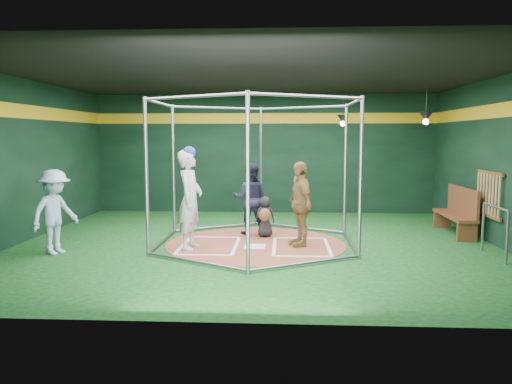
# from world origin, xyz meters

# --- Properties ---
(room_shell) EXTENTS (10.10, 9.10, 3.53)m
(room_shell) POSITION_xyz_m (0.00, 0.01, 1.75)
(room_shell) COLOR #0D3A12
(room_shell) RESTS_ON ground
(clay_disc) EXTENTS (3.80, 3.80, 0.01)m
(clay_disc) POSITION_xyz_m (0.00, 0.00, 0.01)
(clay_disc) COLOR brown
(clay_disc) RESTS_ON ground
(home_plate) EXTENTS (0.43, 0.43, 0.01)m
(home_plate) POSITION_xyz_m (0.00, -0.30, 0.02)
(home_plate) COLOR white
(home_plate) RESTS_ON clay_disc
(batter_box_left) EXTENTS (1.17, 1.77, 0.01)m
(batter_box_left) POSITION_xyz_m (-0.95, -0.25, 0.02)
(batter_box_left) COLOR white
(batter_box_left) RESTS_ON clay_disc
(batter_box_right) EXTENTS (1.17, 1.77, 0.01)m
(batter_box_right) POSITION_xyz_m (0.95, -0.25, 0.02)
(batter_box_right) COLOR white
(batter_box_right) RESTS_ON clay_disc
(batting_cage) EXTENTS (4.05, 4.67, 3.00)m
(batting_cage) POSITION_xyz_m (-0.00, -0.00, 1.50)
(batting_cage) COLOR gray
(batting_cage) RESTS_ON ground
(bat_rack) EXTENTS (0.07, 1.25, 0.98)m
(bat_rack) POSITION_xyz_m (4.93, 0.40, 1.05)
(bat_rack) COLOR brown
(bat_rack) RESTS_ON room_shell
(pendant_lamp_near) EXTENTS (0.34, 0.34, 0.90)m
(pendant_lamp_near) POSITION_xyz_m (2.20, 3.60, 2.74)
(pendant_lamp_near) COLOR black
(pendant_lamp_near) RESTS_ON room_shell
(pendant_lamp_far) EXTENTS (0.34, 0.34, 0.90)m
(pendant_lamp_far) POSITION_xyz_m (4.00, 2.00, 2.74)
(pendant_lamp_far) COLOR black
(pendant_lamp_far) RESTS_ON room_shell
(batter_figure) EXTENTS (0.56, 0.78, 2.06)m
(batter_figure) POSITION_xyz_m (-1.29, -0.53, 1.03)
(batter_figure) COLOR silver
(batter_figure) RESTS_ON clay_disc
(visitor_leopard) EXTENTS (0.74, 1.11, 1.75)m
(visitor_leopard) POSITION_xyz_m (0.92, -0.13, 0.89)
(visitor_leopard) COLOR tan
(visitor_leopard) RESTS_ON clay_disc
(catcher_figure) EXTENTS (0.50, 0.58, 0.92)m
(catcher_figure) POSITION_xyz_m (0.17, 0.71, 0.48)
(catcher_figure) COLOR black
(catcher_figure) RESTS_ON clay_disc
(umpire) EXTENTS (0.81, 0.63, 1.66)m
(umpire) POSITION_xyz_m (-0.19, 1.06, 0.84)
(umpire) COLOR black
(umpire) RESTS_ON clay_disc
(bystander_blue) EXTENTS (0.97, 1.21, 1.64)m
(bystander_blue) POSITION_xyz_m (-3.82, -1.08, 0.82)
(bystander_blue) COLOR #A9C4E0
(bystander_blue) RESTS_ON ground
(dugout_bench) EXTENTS (0.44, 1.89, 1.10)m
(dugout_bench) POSITION_xyz_m (4.64, 1.34, 0.56)
(dugout_bench) COLOR brown
(dugout_bench) RESTS_ON ground
(steel_railing) EXTENTS (0.05, 1.13, 0.98)m
(steel_railing) POSITION_xyz_m (4.55, -0.88, 0.65)
(steel_railing) COLOR gray
(steel_railing) RESTS_ON ground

